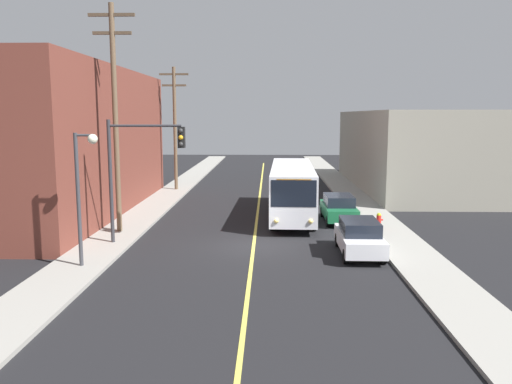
{
  "coord_description": "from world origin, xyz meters",
  "views": [
    {
      "loc": [
        0.75,
        -24.8,
        6.33
      ],
      "look_at": [
        0.0,
        4.66,
        2.0
      ],
      "focal_mm": 36.57,
      "sensor_mm": 36.0,
      "label": 1
    }
  ],
  "objects_px": {
    "utility_pole_mid": "(175,123)",
    "traffic_signal_left_corner": "(141,158)",
    "utility_pole_near": "(115,110)",
    "parked_car_white": "(359,237)",
    "parked_car_green": "(339,208)",
    "fire_hydrant": "(379,220)",
    "city_bus": "(292,188)",
    "street_lamp_left": "(83,180)"
  },
  "relations": [
    {
      "from": "traffic_signal_left_corner",
      "to": "street_lamp_left",
      "type": "height_order",
      "value": "traffic_signal_left_corner"
    },
    {
      "from": "traffic_signal_left_corner",
      "to": "fire_hydrant",
      "type": "bearing_deg",
      "value": 16.62
    },
    {
      "from": "parked_car_green",
      "to": "traffic_signal_left_corner",
      "type": "xyz_separation_m",
      "value": [
        -10.35,
        -6.0,
        3.46
      ]
    },
    {
      "from": "street_lamp_left",
      "to": "utility_pole_mid",
      "type": "bearing_deg",
      "value": 90.75
    },
    {
      "from": "parked_car_green",
      "to": "traffic_signal_left_corner",
      "type": "height_order",
      "value": "traffic_signal_left_corner"
    },
    {
      "from": "parked_car_green",
      "to": "utility_pole_near",
      "type": "xyz_separation_m",
      "value": [
        -12.27,
        -3.48,
        5.78
      ]
    },
    {
      "from": "parked_car_green",
      "to": "fire_hydrant",
      "type": "relative_size",
      "value": 5.25
    },
    {
      "from": "utility_pole_mid",
      "to": "fire_hydrant",
      "type": "xyz_separation_m",
      "value": [
        13.97,
        -15.01,
        -5.14
      ]
    },
    {
      "from": "utility_pole_near",
      "to": "traffic_signal_left_corner",
      "type": "xyz_separation_m",
      "value": [
        1.93,
        -2.53,
        -2.32
      ]
    },
    {
      "from": "utility_pole_near",
      "to": "utility_pole_mid",
      "type": "height_order",
      "value": "utility_pole_near"
    },
    {
      "from": "utility_pole_near",
      "to": "fire_hydrant",
      "type": "height_order",
      "value": "utility_pole_near"
    },
    {
      "from": "city_bus",
      "to": "street_lamp_left",
      "type": "bearing_deg",
      "value": -127.56
    },
    {
      "from": "parked_car_green",
      "to": "traffic_signal_left_corner",
      "type": "relative_size",
      "value": 0.74
    },
    {
      "from": "city_bus",
      "to": "traffic_signal_left_corner",
      "type": "relative_size",
      "value": 2.04
    },
    {
      "from": "city_bus",
      "to": "fire_hydrant",
      "type": "distance_m",
      "value": 6.27
    },
    {
      "from": "utility_pole_mid",
      "to": "traffic_signal_left_corner",
      "type": "distance_m",
      "value": 18.8
    },
    {
      "from": "parked_car_green",
      "to": "utility_pole_mid",
      "type": "bearing_deg",
      "value": 133.6
    },
    {
      "from": "utility_pole_near",
      "to": "fire_hydrant",
      "type": "distance_m",
      "value": 15.46
    },
    {
      "from": "parked_car_green",
      "to": "street_lamp_left",
      "type": "xyz_separation_m",
      "value": [
        -11.76,
        -10.07,
        2.9
      ]
    },
    {
      "from": "utility_pole_near",
      "to": "utility_pole_mid",
      "type": "distance_m",
      "value": 16.17
    },
    {
      "from": "city_bus",
      "to": "parked_car_green",
      "type": "distance_m",
      "value": 3.35
    },
    {
      "from": "city_bus",
      "to": "traffic_signal_left_corner",
      "type": "xyz_separation_m",
      "value": [
        -7.61,
        -7.67,
        2.49
      ]
    },
    {
      "from": "parked_car_white",
      "to": "street_lamp_left",
      "type": "bearing_deg",
      "value": -167.69
    },
    {
      "from": "parked_car_white",
      "to": "utility_pole_near",
      "type": "height_order",
      "value": "utility_pole_near"
    },
    {
      "from": "utility_pole_near",
      "to": "utility_pole_mid",
      "type": "relative_size",
      "value": 1.17
    },
    {
      "from": "utility_pole_near",
      "to": "fire_hydrant",
      "type": "relative_size",
      "value": 14.14
    },
    {
      "from": "city_bus",
      "to": "utility_pole_mid",
      "type": "height_order",
      "value": "utility_pole_mid"
    },
    {
      "from": "parked_car_white",
      "to": "fire_hydrant",
      "type": "relative_size",
      "value": 5.27
    },
    {
      "from": "parked_car_white",
      "to": "utility_pole_near",
      "type": "xyz_separation_m",
      "value": [
        -12.23,
        4.04,
        5.78
      ]
    },
    {
      "from": "utility_pole_mid",
      "to": "street_lamp_left",
      "type": "relative_size",
      "value": 1.85
    },
    {
      "from": "parked_car_white",
      "to": "utility_pole_mid",
      "type": "height_order",
      "value": "utility_pole_mid"
    },
    {
      "from": "utility_pole_mid",
      "to": "fire_hydrant",
      "type": "bearing_deg",
      "value": -47.05
    },
    {
      "from": "utility_pole_near",
      "to": "traffic_signal_left_corner",
      "type": "bearing_deg",
      "value": -52.66
    },
    {
      "from": "parked_car_white",
      "to": "street_lamp_left",
      "type": "xyz_separation_m",
      "value": [
        -11.72,
        -2.56,
        2.9
      ]
    },
    {
      "from": "parked_car_white",
      "to": "traffic_signal_left_corner",
      "type": "relative_size",
      "value": 0.74
    },
    {
      "from": "utility_pole_near",
      "to": "utility_pole_mid",
      "type": "bearing_deg",
      "value": 89.24
    },
    {
      "from": "city_bus",
      "to": "parked_car_white",
      "type": "bearing_deg",
      "value": -73.67
    },
    {
      "from": "parked_car_white",
      "to": "fire_hydrant",
      "type": "bearing_deg",
      "value": 69.22
    },
    {
      "from": "utility_pole_mid",
      "to": "parked_car_green",
      "type": "bearing_deg",
      "value": -46.4
    },
    {
      "from": "city_bus",
      "to": "parked_car_green",
      "type": "height_order",
      "value": "city_bus"
    },
    {
      "from": "utility_pole_mid",
      "to": "traffic_signal_left_corner",
      "type": "height_order",
      "value": "utility_pole_mid"
    },
    {
      "from": "fire_hydrant",
      "to": "traffic_signal_left_corner",
      "type": "bearing_deg",
      "value": -163.38
    }
  ]
}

